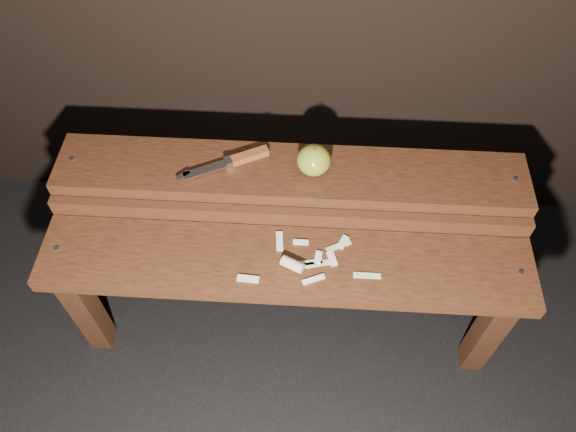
# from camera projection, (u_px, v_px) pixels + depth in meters

# --- Properties ---
(ground) EXTENTS (60.00, 60.00, 0.00)m
(ground) POSITION_uv_depth(u_px,v_px,m) (287.00, 318.00, 1.72)
(ground) COLOR black
(bench_front_tier) EXTENTS (1.20, 0.20, 0.42)m
(bench_front_tier) POSITION_uv_depth(u_px,v_px,m) (285.00, 278.00, 1.40)
(bench_front_tier) COLOR black
(bench_front_tier) RESTS_ON ground
(bench_rear_tier) EXTENTS (1.20, 0.21, 0.50)m
(bench_rear_tier) POSITION_uv_depth(u_px,v_px,m) (290.00, 192.00, 1.48)
(bench_rear_tier) COLOR black
(bench_rear_tier) RESTS_ON ground
(apple) EXTENTS (0.08, 0.08, 0.09)m
(apple) POSITION_uv_depth(u_px,v_px,m) (314.00, 160.00, 1.38)
(apple) COLOR olive
(apple) RESTS_ON bench_rear_tier
(knife) EXTENTS (0.23, 0.12, 0.02)m
(knife) POSITION_uv_depth(u_px,v_px,m) (238.00, 159.00, 1.42)
(knife) COLOR brown
(knife) RESTS_ON bench_rear_tier
(apple_scraps) EXTENTS (0.34, 0.15, 0.03)m
(apple_scraps) POSITION_uv_depth(u_px,v_px,m) (303.00, 261.00, 1.34)
(apple_scraps) COLOR beige
(apple_scraps) RESTS_ON bench_front_tier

